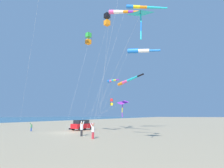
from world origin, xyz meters
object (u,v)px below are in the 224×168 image
(parked_car, at_px, (82,125))
(cooler_box, at_px, (71,128))
(kite_windsock_purple_drifting, at_px, (112,81))
(kite_box_striped_overhead, at_px, (107,19))
(kite_box_blue_topmost, at_px, (88,39))
(kite_windsock_red_high_left, at_px, (141,7))
(kite_delta_small_distant, at_px, (123,103))
(person_child_green_jacket, at_px, (31,127))
(kite_windsock_long_streamer_right, at_px, (126,81))
(kite_box_magenta_far_left, at_px, (112,102))
(kite_windsock_green_low_center, at_px, (139,51))
(kite_windsock_black_fish_shape, at_px, (120,12))
(person_child_grey_jacket, at_px, (93,130))
(person_adult_flyer, at_px, (82,128))
(kite_delta_white_trailing, at_px, (140,13))

(parked_car, height_order, cooler_box, parked_car)
(kite_windsock_purple_drifting, height_order, kite_box_striped_overhead, kite_box_striped_overhead)
(kite_box_striped_overhead, distance_m, kite_box_blue_topmost, 6.79)
(kite_windsock_red_high_left, height_order, kite_delta_small_distant, kite_windsock_red_high_left)
(person_child_green_jacket, height_order, kite_windsock_purple_drifting, kite_windsock_purple_drifting)
(kite_box_blue_topmost, bearing_deg, kite_delta_small_distant, -88.14)
(kite_windsock_long_streamer_right, height_order, kite_box_magenta_far_left, kite_windsock_long_streamer_right)
(person_child_green_jacket, relative_size, kite_box_blue_topmost, 0.10)
(cooler_box, xyz_separation_m, kite_windsock_long_streamer_right, (-11.89, 0.82, 8.15))
(kite_windsock_red_high_left, height_order, kite_windsock_green_low_center, kite_windsock_red_high_left)
(kite_delta_small_distant, height_order, kite_box_blue_topmost, kite_box_blue_topmost)
(kite_windsock_green_low_center, bearing_deg, kite_box_blue_topmost, 69.87)
(kite_delta_small_distant, xyz_separation_m, kite_box_magenta_far_left, (0.79, 3.34, -0.10))
(kite_box_blue_topmost, bearing_deg, kite_windsock_black_fish_shape, 146.83)
(kite_windsock_black_fish_shape, bearing_deg, kite_box_magenta_far_left, -61.70)
(cooler_box, bearing_deg, kite_windsock_long_streamer_right, 176.04)
(person_child_grey_jacket, bearing_deg, parked_car, -49.97)
(person_child_grey_jacket, bearing_deg, cooler_box, -42.07)
(parked_car, height_order, kite_box_striped_overhead, kite_box_striped_overhead)
(parked_car, xyz_separation_m, person_child_grey_jacket, (-8.39, 9.99, 0.03))
(parked_car, height_order, person_child_green_jacket, parked_car)
(person_adult_flyer, bearing_deg, kite_windsock_green_low_center, -119.45)
(person_adult_flyer, distance_m, kite_windsock_long_streamer_right, 11.06)
(kite_windsock_purple_drifting, bearing_deg, person_child_green_jacket, 34.01)
(kite_windsock_red_high_left, xyz_separation_m, kite_box_blue_topmost, (5.31, 7.67, -7.74))
(cooler_box, bearing_deg, kite_windsock_green_low_center, -175.51)
(kite_windsock_black_fish_shape, bearing_deg, kite_windsock_purple_drifting, -62.12)
(kite_box_magenta_far_left, bearing_deg, person_child_green_jacket, 26.75)
(kite_windsock_red_high_left, distance_m, kite_box_blue_topmost, 12.13)
(kite_windsock_black_fish_shape, bearing_deg, kite_box_blue_topmost, -33.17)
(kite_windsock_red_high_left, distance_m, kite_delta_white_trailing, 17.10)
(person_adult_flyer, height_order, kite_windsock_green_low_center, kite_windsock_green_low_center)
(person_child_green_jacket, bearing_deg, kite_box_blue_topmost, 165.22)
(kite_windsock_black_fish_shape, relative_size, kite_box_magenta_far_left, 1.92)
(person_child_grey_jacket, relative_size, kite_box_blue_topmost, 0.13)
(person_child_green_jacket, xyz_separation_m, person_child_grey_jacket, (-14.86, 4.06, 0.21))
(person_adult_flyer, height_order, kite_windsock_long_streamer_right, kite_windsock_long_streamer_right)
(person_adult_flyer, relative_size, kite_delta_white_trailing, 0.17)
(kite_windsock_purple_drifting, bearing_deg, cooler_box, 14.29)
(person_child_green_jacket, relative_size, kite_windsock_green_low_center, 0.10)
(person_child_grey_jacket, xyz_separation_m, kite_box_blue_topmost, (1.26, -0.48, 11.89))
(person_child_green_jacket, distance_m, kite_windsock_purple_drifting, 16.43)
(kite_box_magenta_far_left, bearing_deg, kite_windsock_green_low_center, -172.12)
(parked_car, distance_m, kite_windsock_purple_drifting, 10.00)
(kite_delta_small_distant, distance_m, kite_windsock_long_streamer_right, 6.13)
(kite_windsock_purple_drifting, relative_size, kite_windsock_green_low_center, 0.66)
(kite_box_blue_topmost, distance_m, kite_windsock_long_streamer_right, 9.98)
(kite_delta_small_distant, xyz_separation_m, kite_box_blue_topmost, (-0.43, 13.17, 7.75))
(kite_delta_small_distant, distance_m, kite_delta_white_trailing, 22.05)
(kite_windsock_green_low_center, height_order, kite_box_striped_overhead, kite_box_striped_overhead)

